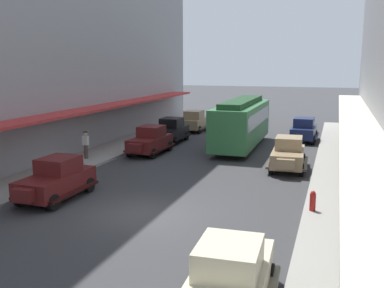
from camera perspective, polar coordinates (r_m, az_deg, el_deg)
ground_plane at (r=17.69m, az=-6.22°, el=-9.13°), size 200.00×200.00×0.00m
sidewalk_right at (r=16.21m, az=19.18°, el=-11.26°), size 3.00×60.00×0.15m
parked_car_0 at (r=33.17m, az=-2.81°, el=1.85°), size 2.14×4.26×1.84m
parked_car_1 at (r=28.98m, az=-5.50°, el=0.56°), size 2.22×4.29×1.84m
parked_car_2 at (r=10.89m, az=5.05°, el=-16.76°), size 2.30×4.32×1.84m
parked_car_3 at (r=38.63m, az=0.36°, el=3.09°), size 2.17×4.27×1.84m
parked_car_4 at (r=25.16m, az=12.50°, el=-1.17°), size 2.30×4.32×1.84m
parked_car_5 at (r=20.17m, az=-17.35°, el=-4.29°), size 2.16×4.27×1.84m
parked_car_6 at (r=34.64m, az=14.46°, el=1.90°), size 2.22×4.29×1.84m
streetcar at (r=30.97m, az=6.52°, el=2.97°), size 2.62×9.63×3.46m
fire_hydrant at (r=18.06m, az=15.54°, el=-7.17°), size 0.24×0.24×0.82m
pedestrian_0 at (r=26.91m, az=20.48°, el=-0.74°), size 0.36×0.24×1.64m
pedestrian_1 at (r=27.51m, az=-13.76°, el=-0.09°), size 0.36×0.28×1.67m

